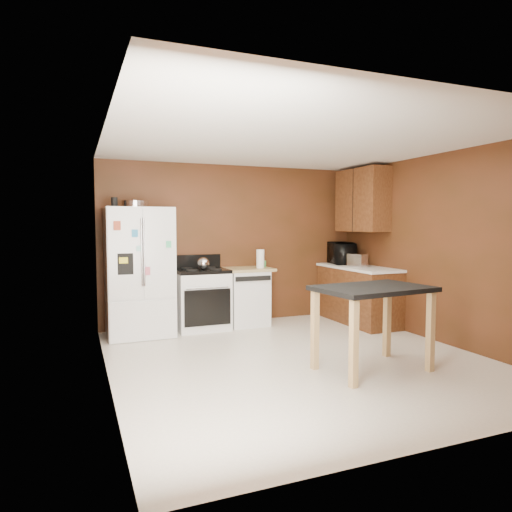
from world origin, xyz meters
TOP-DOWN VIEW (x-y plane):
  - floor at (0.00, 0.00)m, footprint 4.50×4.50m
  - ceiling at (0.00, 0.00)m, footprint 4.50×4.50m
  - wall_back at (0.00, 2.25)m, footprint 4.20×0.00m
  - wall_front at (0.00, -2.25)m, footprint 4.20×0.00m
  - wall_left at (-2.10, 0.00)m, footprint 0.00×4.50m
  - wall_right at (2.10, 0.00)m, footprint 0.00×4.50m
  - roasting_pan at (-1.59, 1.89)m, footprint 0.37×0.37m
  - pen_cup at (-1.87, 1.79)m, footprint 0.09×0.09m
  - kettle at (-0.63, 1.84)m, footprint 0.18×0.18m
  - paper_towel at (0.28, 1.86)m, footprint 0.14×0.14m
  - green_canister at (0.41, 2.03)m, footprint 0.12×0.12m
  - toaster at (1.73, 1.38)m, footprint 0.25×0.32m
  - microwave at (1.80, 1.94)m, footprint 0.53×0.67m
  - refrigerator at (-1.55, 1.86)m, footprint 0.90×0.80m
  - gas_range at (-0.64, 1.92)m, footprint 0.76×0.68m
  - dishwasher at (0.08, 1.95)m, footprint 0.78×0.63m
  - right_cabinets at (1.84, 1.48)m, footprint 0.63×1.58m
  - island at (0.55, -0.64)m, footprint 1.26×0.91m

SIDE VIEW (x-z plane):
  - floor at x=0.00m, z-range 0.00..0.00m
  - dishwasher at x=0.08m, z-range 0.01..0.90m
  - gas_range at x=-0.64m, z-range -0.09..1.01m
  - island at x=0.55m, z-range 0.31..1.22m
  - refrigerator at x=-1.55m, z-range 0.00..1.80m
  - right_cabinets at x=1.84m, z-range -0.32..2.13m
  - green_canister at x=0.41m, z-range 0.89..0.99m
  - kettle at x=-0.63m, z-range 0.90..1.08m
  - toaster at x=1.73m, z-range 0.90..1.10m
  - paper_towel at x=0.28m, z-range 0.89..1.18m
  - microwave at x=1.80m, z-range 0.90..1.23m
  - wall_back at x=0.00m, z-range -0.85..3.35m
  - wall_front at x=0.00m, z-range -0.85..3.35m
  - wall_left at x=-2.10m, z-range -1.00..3.50m
  - wall_right at x=2.10m, z-range -1.00..3.50m
  - roasting_pan at x=-1.59m, z-range 1.80..1.89m
  - pen_cup at x=-1.87m, z-range 1.80..1.93m
  - ceiling at x=0.00m, z-range 2.50..2.50m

